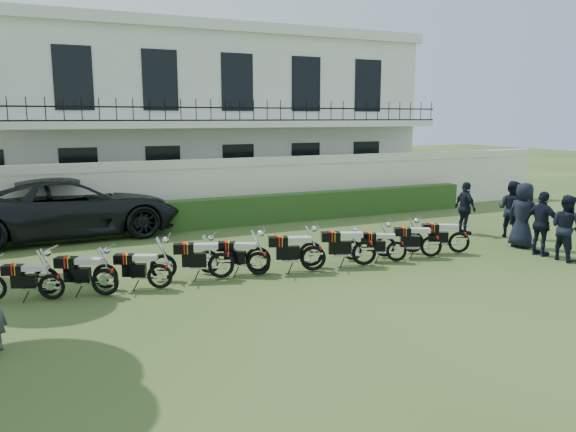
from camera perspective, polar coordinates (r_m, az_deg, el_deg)
name	(u,v)px	position (r m, az deg, el deg)	size (l,w,h in m)	color
ground	(324,280)	(13.29, 3.65, -6.46)	(100.00, 100.00, 0.00)	#2E441B
perimeter_wall	(218,190)	(20.30, -7.11, 2.61)	(30.00, 0.35, 2.30)	#EDE3C7
hedge	(252,210)	(19.98, -3.64, 0.60)	(18.00, 0.60, 1.00)	#224117
building	(176,118)	(25.88, -11.32, 9.72)	(20.40, 9.60, 7.40)	white
motorcycle_0	(51,280)	(12.66, -22.92, -6.05)	(1.64, 0.76, 0.94)	black
motorcycle_1	(105,275)	(12.53, -18.11, -5.73)	(1.69, 0.99, 1.02)	black
motorcycle_2	(160,270)	(12.72, -12.90, -5.37)	(1.64, 0.87, 0.96)	black
motorcycle_3	(221,259)	(13.25, -6.83, -4.35)	(1.88, 0.81, 1.06)	black
motorcycle_4	(258,258)	(13.46, -3.02, -4.24)	(1.57, 1.03, 0.98)	black
motorcycle_5	(313,252)	(13.80, 2.59, -3.66)	(1.92, 0.84, 1.09)	black
motorcycle_6	(364,247)	(14.43, 7.76, -3.14)	(1.91, 0.88, 1.09)	black
motorcycle_7	(397,246)	(14.98, 10.98, -3.05)	(1.49, 0.94, 0.92)	black
motorcycle_8	(431,241)	(15.65, 14.37, -2.49)	(1.70, 0.90, 1.00)	black
motorcycle_9	(459,237)	(16.32, 17.01, -2.07)	(1.71, 0.95, 1.02)	black
suv	(70,207)	(19.08, -21.23, 0.84)	(3.13, 6.80, 1.89)	black
officer_1	(566,228)	(16.56, 26.40, -1.07)	(0.85, 0.67, 1.76)	black
officer_2	(542,224)	(16.82, 24.41, -0.72)	(1.04, 0.43, 1.78)	black
officer_3	(523,215)	(17.66, 22.77, 0.07)	(0.93, 0.61, 1.90)	black
officer_4	(511,209)	(19.09, 21.73, 0.66)	(0.87, 0.68, 1.79)	black
officer_5	(465,208)	(19.03, 17.57, 0.76)	(1.00, 0.42, 1.71)	black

